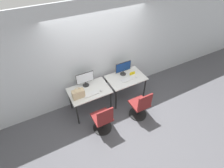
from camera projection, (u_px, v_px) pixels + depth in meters
The scene contains 14 objects.
ground_plane at pixel (114, 110), 4.95m from camera, with size 20.00×20.00×0.00m, color #4C4C51.
wall_back at pixel (100, 54), 4.56m from camera, with size 12.00×0.05×2.80m.
desk_left at pixel (89, 93), 4.55m from camera, with size 1.05×0.70×0.74m.
monitor_left at pixel (85, 79), 4.48m from camera, with size 0.48×0.17×0.41m.
keyboard_left at pixel (91, 94), 4.38m from camera, with size 0.39×0.14×0.02m.
mouse_left at pixel (101, 91), 4.45m from camera, with size 0.06×0.09×0.03m.
office_chair_left at pixel (103, 120), 4.23m from camera, with size 0.48×0.48×0.91m.
desk_right at pixel (126, 80), 4.93m from camera, with size 1.05×0.70×0.74m.
monitor_right at pixel (123, 68), 4.84m from camera, with size 0.48×0.17×0.41m.
keyboard_right at pixel (128, 79), 4.80m from camera, with size 0.39×0.14×0.02m.
mouse_right at pixel (136, 77), 4.87m from camera, with size 0.06×0.09×0.03m.
office_chair_right at pixel (140, 107), 4.56m from camera, with size 0.48×0.48×0.91m.
handbag at pixel (78, 94), 4.23m from camera, with size 0.30×0.18×0.25m.
placard_right at pixel (132, 73), 4.95m from camera, with size 0.16×0.03×0.08m.
Camera 1 is at (-1.55, -2.79, 3.85)m, focal length 28.00 mm.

